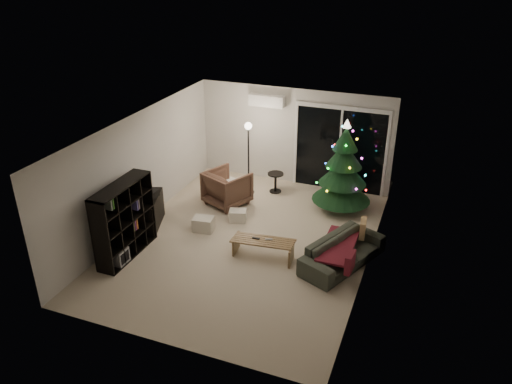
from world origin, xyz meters
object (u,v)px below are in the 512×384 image
bookshelf (116,219)px  media_cabinet (149,212)px  armchair (227,188)px  coffee_table (263,248)px  sofa (343,252)px  christmas_tree (344,166)px

bookshelf → media_cabinet: bookshelf is taller
armchair → coffee_table: bearing=154.0°
media_cabinet → armchair: armchair is taller
coffee_table → bookshelf: bearing=-169.3°
coffee_table → media_cabinet: bearing=167.6°
coffee_table → sofa: bearing=5.2°
sofa → christmas_tree: size_ratio=0.87×
armchair → media_cabinet: bearing=77.1°
armchair → sofa: size_ratio=0.49×
christmas_tree → coffee_table: bearing=-111.1°
armchair → christmas_tree: bearing=-141.3°
sofa → bookshelf: bearing=129.2°
armchair → sofa: bearing=177.0°
bookshelf → christmas_tree: 5.12m
christmas_tree → armchair: bearing=-164.7°
bookshelf → coffee_table: (2.77, 0.87, -0.58)m
coffee_table → christmas_tree: christmas_tree is taller
bookshelf → armchair: (1.17, 2.74, -0.35)m
bookshelf → media_cabinet: 1.22m
armchair → coffee_table: armchair is taller
sofa → coffee_table: (-1.53, -0.32, -0.08)m
media_cabinet → christmas_tree: (3.77, 2.31, 0.76)m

